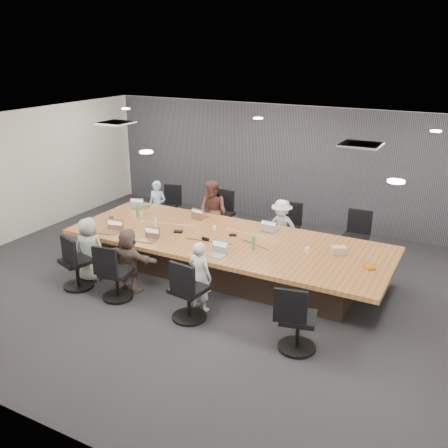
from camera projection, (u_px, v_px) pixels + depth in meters
The scene contains 38 objects.
floor at pixel (214, 285), 9.04m from camera, with size 10.00×8.00×0.00m, color #2A2A2E.
ceiling at pixel (212, 130), 8.09m from camera, with size 10.00×8.00×0.00m, color white.
wall_back at pixel (295, 165), 11.89m from camera, with size 10.00×2.80×0.00m, color beige.
wall_front at pixel (28, 318), 5.24m from camera, with size 10.00×2.80×0.00m, color beige.
wall_left at pixel (11, 177), 10.77m from camera, with size 8.00×2.80×0.00m, color beige.
curtain at pixel (294, 166), 11.82m from camera, with size 9.80×0.04×2.80m, color #4A4A54.
conference_table at pixel (227, 255), 9.32m from camera, with size 6.00×2.20×0.74m.
chair_0 at pixel (166, 211), 11.84m from camera, with size 0.52×0.52×0.76m, color black, non-canonical shape.
chair_1 at pixel (221, 218), 11.18m from camera, with size 0.59×0.59×0.87m, color black, non-canonical shape.
chair_2 at pixel (287, 232), 10.49m from camera, with size 0.52×0.52×0.77m, color black, non-canonical shape.
chair_3 at pixel (355, 242), 9.85m from camera, with size 0.58×0.58×0.86m, color black, non-canonical shape.
chair_4 at pixel (77, 265), 8.83m from camera, with size 0.57×0.57×0.84m, color black, non-canonical shape.
chair_5 at pixel (117, 277), 8.44m from camera, with size 0.55×0.55×0.82m, color black, non-canonical shape.
chair_6 at pixel (189, 294), 7.80m from camera, with size 0.58×0.58×0.86m, color black, non-canonical shape.
chair_7 at pixel (298, 323), 7.01m from camera, with size 0.58×0.58×0.85m, color black, non-canonical shape.
person_0 at pixel (157, 206), 11.48m from camera, with size 0.43×0.28×1.19m, color #A2CAEF.
laptop_0 at pixel (143, 206), 10.97m from camera, with size 0.30×0.21×0.02m, color #B2B2B7.
person_1 at pixel (213, 212), 10.80m from camera, with size 0.67×0.52×1.38m, color brown.
laptop_1 at pixel (200, 217), 10.33m from camera, with size 0.30×0.21×0.02m, color #8C6647.
person_2 at pixel (281, 228), 10.13m from camera, with size 0.77×0.44×1.19m, color silver.
laptop_2 at pixel (271, 229), 9.62m from camera, with size 0.31×0.21×0.02m, color #B2B2B7.
person_4 at pixel (89, 249), 9.06m from camera, with size 0.59×0.38×1.20m, color #A0B19F.
laptop_4 at pixel (109, 232), 9.47m from camera, with size 0.33×0.23×0.02m, color #8C6647.
person_5 at pixel (129, 260), 8.67m from camera, with size 1.07×0.34×1.15m, color brown.
laptop_5 at pixel (147, 240), 9.07m from camera, with size 0.30×0.21×0.02m, color #8C6647.
person_6 at pixel (200, 276), 8.03m from camera, with size 0.43×0.28×1.19m, color silver.
laptop_6 at pixel (216, 255), 8.44m from camera, with size 0.31×0.21×0.02m, color #B2B2B7.
bottle_green_left at pixel (138, 211), 10.31m from camera, with size 0.07×0.07×0.26m, color #4B904E.
bottle_green_right at pixel (253, 243), 8.68m from camera, with size 0.06×0.06×0.23m, color #4B904E.
bottle_clear at pixel (156, 222), 9.73m from camera, with size 0.06×0.06×0.19m, color silver.
cup_white_far at pixel (214, 228), 9.58m from camera, with size 0.07×0.07×0.09m, color white.
cup_white_near at pixel (307, 250), 8.55m from camera, with size 0.08×0.08×0.10m, color white.
mug_brown at pixel (111, 218), 10.08m from camera, with size 0.09×0.09×0.11m, color brown.
mic_left at pixel (178, 232), 9.48m from camera, with size 0.16×0.11×0.03m, color black.
mic_right at pixel (233, 235), 9.32m from camera, with size 0.13×0.09×0.03m, color black.
stapler at pixel (205, 239), 9.10m from camera, with size 0.14×0.04×0.05m, color black.
canvas_bag at pixel (339, 251), 8.48m from camera, with size 0.25×0.15×0.13m, color #BEAC8F.
snack_packet at pixel (369, 267), 7.96m from camera, with size 0.19×0.13×0.04m, color #D06407.
Camera 1 is at (3.97, -7.09, 4.12)m, focal length 40.00 mm.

